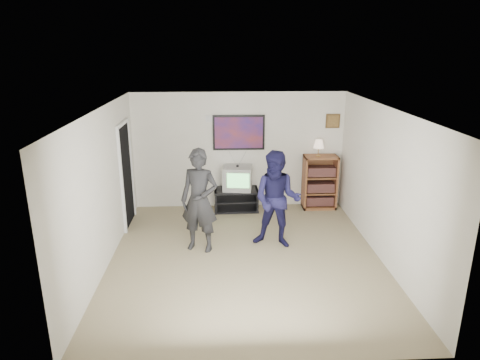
{
  "coord_description": "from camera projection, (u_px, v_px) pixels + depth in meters",
  "views": [
    {
      "loc": [
        -0.4,
        -6.43,
        3.43
      ],
      "look_at": [
        -0.06,
        0.74,
        1.15
      ],
      "focal_mm": 32.0,
      "sensor_mm": 36.0,
      "label": 1
    }
  ],
  "objects": [
    {
      "name": "table_lamp",
      "position": [
        319.0,
        148.0,
        8.99
      ],
      "size": [
        0.22,
        0.22,
        0.36
      ],
      "primitive_type": null,
      "color": "beige",
      "rests_on": "bookshelf"
    },
    {
      "name": "person_short",
      "position": [
        277.0,
        200.0,
        7.39
      ],
      "size": [
        1.0,
        0.88,
        1.73
      ],
      "primitive_type": "imported",
      "rotation": [
        0.0,
        0.0,
        -0.3
      ],
      "color": "#161439",
      "rests_on": "room_shell"
    },
    {
      "name": "room_shell",
      "position": [
        245.0,
        181.0,
        7.13
      ],
      "size": [
        4.51,
        5.0,
        2.51
      ],
      "color": "#7E7050",
      "rests_on": "ground"
    },
    {
      "name": "small_picture",
      "position": [
        333.0,
        121.0,
        9.06
      ],
      "size": [
        0.3,
        0.03,
        0.3
      ],
      "primitive_type": "cube",
      "color": "#402C14",
      "rests_on": "room_shell"
    },
    {
      "name": "person_tall",
      "position": [
        199.0,
        201.0,
        7.25
      ],
      "size": [
        0.76,
        0.61,
        1.8
      ],
      "primitive_type": "imported",
      "rotation": [
        0.0,
        0.0,
        -0.31
      ],
      "color": "black",
      "rests_on": "room_shell"
    },
    {
      "name": "media_stand",
      "position": [
        236.0,
        199.0,
        9.22
      ],
      "size": [
        0.96,
        0.55,
        0.47
      ],
      "rotation": [
        0.0,
        0.0,
        0.03
      ],
      "color": "black",
      "rests_on": "room_shell"
    },
    {
      "name": "crt_television",
      "position": [
        238.0,
        178.0,
        9.08
      ],
      "size": [
        0.65,
        0.57,
        0.5
      ],
      "primitive_type": null,
      "rotation": [
        0.0,
        0.0,
        -0.13
      ],
      "color": "#969792",
      "rests_on": "media_stand"
    },
    {
      "name": "air_vent",
      "position": [
        212.0,
        119.0,
        8.92
      ],
      "size": [
        0.28,
        0.02,
        0.14
      ],
      "primitive_type": "cube",
      "color": "white",
      "rests_on": "room_shell"
    },
    {
      "name": "controller_left",
      "position": [
        197.0,
        184.0,
        7.36
      ],
      "size": [
        0.07,
        0.14,
        0.04
      ],
      "primitive_type": "cube",
      "rotation": [
        0.0,
        0.0,
        0.21
      ],
      "color": "white",
      "rests_on": "person_tall"
    },
    {
      "name": "doorway",
      "position": [
        126.0,
        176.0,
        8.29
      ],
      "size": [
        0.03,
        0.85,
        2.0
      ],
      "primitive_type": "cube",
      "color": "black",
      "rests_on": "room_shell"
    },
    {
      "name": "controller_right",
      "position": [
        275.0,
        187.0,
        7.61
      ],
      "size": [
        0.05,
        0.13,
        0.04
      ],
      "primitive_type": "cube",
      "rotation": [
        0.0,
        0.0,
        0.11
      ],
      "color": "white",
      "rests_on": "person_short"
    },
    {
      "name": "bookshelf",
      "position": [
        320.0,
        182.0,
        9.25
      ],
      "size": [
        0.71,
        0.41,
        1.17
      ],
      "primitive_type": null,
      "color": "brown",
      "rests_on": "room_shell"
    },
    {
      "name": "poster",
      "position": [
        239.0,
        133.0,
        9.03
      ],
      "size": [
        1.1,
        0.03,
        0.75
      ],
      "primitive_type": "cube",
      "color": "black",
      "rests_on": "room_shell"
    }
  ]
}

